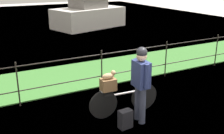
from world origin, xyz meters
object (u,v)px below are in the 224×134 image
terrier_dog (109,75)px  moored_boat_near (88,13)px  bicycle_main (124,100)px  cyclist_person (141,78)px  wooden_crate (108,84)px  backpack_on_paving (125,119)px

terrier_dog → moored_boat_near: size_ratio=0.07×
bicycle_main → cyclist_person: cyclist_person is taller
wooden_crate → cyclist_person: (0.52, -0.49, 0.21)m
cyclist_person → backpack_on_paving: 0.91m
cyclist_person → backpack_on_paving: (-0.42, -0.09, -0.80)m
bicycle_main → terrier_dog: terrier_dog is taller
wooden_crate → moored_boat_near: moored_boat_near is taller
bicycle_main → moored_boat_near: (3.90, 10.86, 0.54)m
terrier_dog → backpack_on_paving: (0.07, -0.58, -0.80)m
wooden_crate → cyclist_person: size_ratio=0.19×
bicycle_main → moored_boat_near: bearing=70.3°
wooden_crate → moored_boat_near: bearing=68.4°
bicycle_main → cyclist_person: (0.14, -0.46, 0.65)m
cyclist_person → moored_boat_near: bearing=71.6°
wooden_crate → bicycle_main: bearing=-4.0°
bicycle_main → backpack_on_paving: bicycle_main is taller
cyclist_person → moored_boat_near: 11.93m
wooden_crate → backpack_on_paving: wooden_crate is taller
backpack_on_paving → moored_boat_near: bearing=-115.1°
wooden_crate → terrier_dog: size_ratio=1.02×
bicycle_main → cyclist_person: bearing=-73.5°
cyclist_person → moored_boat_near: (3.76, 11.32, -0.12)m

